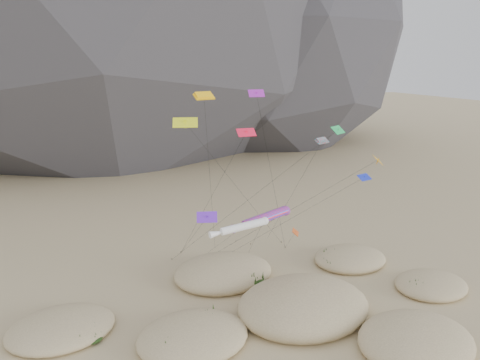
% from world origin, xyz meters
% --- Properties ---
extents(ground, '(500.00, 500.00, 0.00)m').
position_xyz_m(ground, '(0.00, 0.00, 0.00)').
color(ground, '#CCB789').
rests_on(ground, ground).
extents(dunes, '(53.74, 37.68, 4.50)m').
position_xyz_m(dunes, '(-2.17, 3.91, 0.75)').
color(dunes, '#CCB789').
rests_on(dunes, ground).
extents(dune_grass, '(40.91, 30.89, 1.51)m').
position_xyz_m(dune_grass, '(-1.23, 5.07, 0.83)').
color(dune_grass, black).
rests_on(dune_grass, ground).
extents(kite_stakes, '(17.64, 5.55, 0.30)m').
position_xyz_m(kite_stakes, '(1.67, 24.94, 0.15)').
color(kite_stakes, '#3F2D1E').
rests_on(kite_stakes, ground).
extents(rainbow_tube_kite, '(9.50, 14.79, 11.58)m').
position_xyz_m(rainbow_tube_kite, '(-1.09, 9.58, 10.68)').
color(rainbow_tube_kite, '#FF1A35').
rests_on(rainbow_tube_kite, ground).
extents(white_tube_kite, '(6.86, 18.55, 11.93)m').
position_xyz_m(white_tube_kite, '(-5.30, 6.87, 11.24)').
color(white_tube_kite, silver).
rests_on(white_tube_kite, ground).
extents(orange_parafoil, '(8.50, 15.47, 25.04)m').
position_xyz_m(orange_parafoil, '(-7.01, 12.25, 24.20)').
color(orange_parafoil, '#E5A70C').
rests_on(orange_parafoil, ground).
extents(multi_parafoil, '(2.18, 13.84, 18.53)m').
position_xyz_m(multi_parafoil, '(9.85, 14.14, 17.85)').
color(multi_parafoil, red).
rests_on(multi_parafoil, ground).
extents(delta_kites, '(25.40, 20.73, 24.77)m').
position_xyz_m(delta_kites, '(1.49, 11.76, 17.12)').
color(delta_kites, '#C24612').
rests_on(delta_kites, ground).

